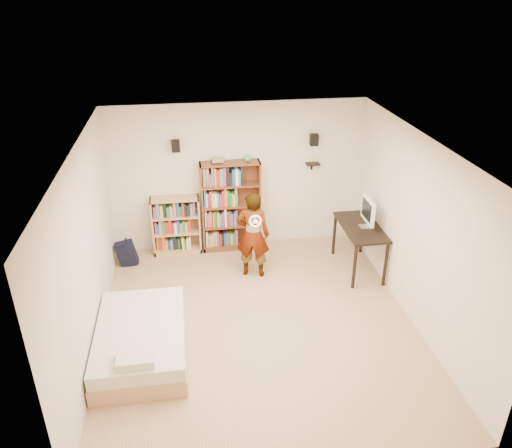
{
  "coord_description": "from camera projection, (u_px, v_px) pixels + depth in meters",
  "views": [
    {
      "loc": [
        -0.9,
        -5.82,
        4.57
      ],
      "look_at": [
        0.05,
        0.6,
        1.33
      ],
      "focal_mm": 35.0,
      "sensor_mm": 36.0,
      "label": 1
    }
  ],
  "objects": [
    {
      "name": "crown_molding",
      "position": [
        259.0,
        148.0,
        6.12
      ],
      "size": [
        4.5,
        5.0,
        0.06
      ],
      "color": "silver",
      "rests_on": "room_shell"
    },
    {
      "name": "person",
      "position": [
        253.0,
        235.0,
        8.2
      ],
      "size": [
        0.63,
        0.5,
        1.51
      ],
      "primitive_type": "imported",
      "rotation": [
        0.0,
        0.0,
        2.86
      ],
      "color": "black",
      "rests_on": "ground"
    },
    {
      "name": "tall_bookshelf",
      "position": [
        231.0,
        207.0,
        9.0
      ],
      "size": [
        1.06,
        0.31,
        1.68
      ],
      "primitive_type": null,
      "color": "brown",
      "rests_on": "ground"
    },
    {
      "name": "navy_bag",
      "position": [
        127.0,
        253.0,
        8.71
      ],
      "size": [
        0.35,
        0.23,
        0.46
      ],
      "primitive_type": null,
      "rotation": [
        0.0,
        0.0,
        -0.03
      ],
      "color": "black",
      "rests_on": "ground"
    },
    {
      "name": "wall_shelf",
      "position": [
        313.0,
        164.0,
        8.93
      ],
      "size": [
        0.25,
        0.16,
        0.02
      ],
      "primitive_type": "cube",
      "color": "black",
      "rests_on": "room_shell"
    },
    {
      "name": "wii_wheel",
      "position": [
        255.0,
        221.0,
        7.77
      ],
      "size": [
        0.21,
        0.08,
        0.21
      ],
      "primitive_type": "torus",
      "rotation": [
        1.36,
        0.0,
        0.0
      ],
      "color": "white",
      "rests_on": "person"
    },
    {
      "name": "room_shell",
      "position": [
        259.0,
        215.0,
        6.53
      ],
      "size": [
        4.52,
        5.02,
        2.71
      ],
      "color": "#F1E5CE",
      "rests_on": "ground"
    },
    {
      "name": "speaker_left",
      "position": [
        176.0,
        146.0,
        8.41
      ],
      "size": [
        0.14,
        0.12,
        0.2
      ],
      "primitive_type": "cube",
      "color": "black",
      "rests_on": "room_shell"
    },
    {
      "name": "speaker_right",
      "position": [
        314.0,
        140.0,
        8.72
      ],
      "size": [
        0.14,
        0.12,
        0.2
      ],
      "primitive_type": "cube",
      "color": "black",
      "rests_on": "room_shell"
    },
    {
      "name": "imac",
      "position": [
        367.0,
        213.0,
        8.17
      ],
      "size": [
        0.14,
        0.51,
        0.5
      ],
      "primitive_type": null,
      "rotation": [
        0.0,
        0.0,
        -0.09
      ],
      "color": "white",
      "rests_on": "computer_desk"
    },
    {
      "name": "low_bookshelf",
      "position": [
        176.0,
        225.0,
        8.99
      ],
      "size": [
        0.86,
        0.32,
        1.07
      ],
      "primitive_type": null,
      "color": "tan",
      "rests_on": "ground"
    },
    {
      "name": "computer_desk",
      "position": [
        359.0,
        248.0,
        8.5
      ],
      "size": [
        0.61,
        1.22,
        0.83
      ],
      "primitive_type": null,
      "color": "black",
      "rests_on": "ground"
    },
    {
      "name": "daybed",
      "position": [
        141.0,
        336.0,
        6.64
      ],
      "size": [
        1.18,
        1.81,
        0.53
      ],
      "primitive_type": null,
      "color": "white",
      "rests_on": "ground"
    },
    {
      "name": "ground",
      "position": [
        258.0,
        323.0,
        7.31
      ],
      "size": [
        4.5,
        5.0,
        0.01
      ],
      "primitive_type": "cube",
      "color": "tan",
      "rests_on": "ground"
    }
  ]
}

